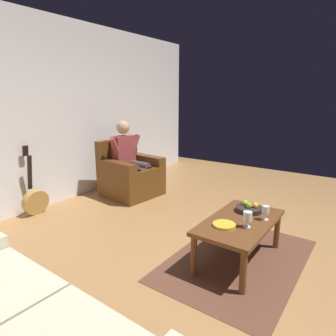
{
  "coord_description": "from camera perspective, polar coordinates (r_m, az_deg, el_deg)",
  "views": [
    {
      "loc": [
        2.94,
        0.8,
        1.66
      ],
      "look_at": [
        -0.19,
        -1.35,
        0.72
      ],
      "focal_mm": 31.89,
      "sensor_mm": 36.0,
      "label": 1
    }
  ],
  "objects": [
    {
      "name": "coffee_table",
      "position": [
        3.12,
        13.53,
        -10.71
      ],
      "size": [
        1.08,
        0.6,
        0.44
      ],
      "rotation": [
        0.0,
        0.0,
        -0.02
      ],
      "color": "brown",
      "rests_on": "ground"
    },
    {
      "name": "guitar",
      "position": [
        4.61,
        -24.05,
        -5.52
      ],
      "size": [
        0.36,
        0.21,
        0.98
      ],
      "color": "#B48843",
      "rests_on": "ground"
    },
    {
      "name": "wine_glass_far",
      "position": [
        3.14,
        18.15,
        -7.73
      ],
      "size": [
        0.07,
        0.07,
        0.15
      ],
      "color": "silver",
      "rests_on": "coffee_table"
    },
    {
      "name": "fruit_bowl",
      "position": [
        3.33,
        15.23,
        -7.42
      ],
      "size": [
        0.28,
        0.28,
        0.11
      ],
      "color": "#2E2323",
      "rests_on": "coffee_table"
    },
    {
      "name": "person_seated",
      "position": [
        4.97,
        -7.48,
        2.34
      ],
      "size": [
        0.65,
        0.64,
        1.24
      ],
      "rotation": [
        0.0,
        0.0,
        -0.11
      ],
      "color": "#933C3D",
      "rests_on": "ground"
    },
    {
      "name": "ground_plane",
      "position": [
        3.47,
        17.43,
        -15.36
      ],
      "size": [
        7.58,
        7.58,
        0.0
      ],
      "primitive_type": "plane",
      "color": "#9D6F41"
    },
    {
      "name": "rug",
      "position": [
        3.29,
        13.15,
        -16.63
      ],
      "size": [
        1.79,
        1.22,
        0.01
      ],
      "primitive_type": "cube",
      "rotation": [
        0.0,
        0.0,
        -0.02
      ],
      "color": "brown",
      "rests_on": "ground"
    },
    {
      "name": "wall_back",
      "position": [
        4.96,
        -19.47,
        10.01
      ],
      "size": [
        6.57,
        0.06,
        2.77
      ],
      "primitive_type": "cube",
      "color": "silver",
      "rests_on": "ground"
    },
    {
      "name": "decorative_dish",
      "position": [
        2.94,
        10.67,
        -10.63
      ],
      "size": [
        0.22,
        0.22,
        0.02
      ],
      "primitive_type": "cylinder",
      "color": "gold",
      "rests_on": "coffee_table"
    },
    {
      "name": "armchair",
      "position": [
        5.05,
        -7.28,
        -1.51
      ],
      "size": [
        0.91,
        0.9,
        0.92
      ],
      "rotation": [
        0.0,
        0.0,
        -0.11
      ],
      "color": "#593514",
      "rests_on": "ground"
    },
    {
      "name": "wine_glass_near",
      "position": [
        2.93,
        14.96,
        -9.04
      ],
      "size": [
        0.08,
        0.08,
        0.15
      ],
      "color": "silver",
      "rests_on": "coffee_table"
    }
  ]
}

